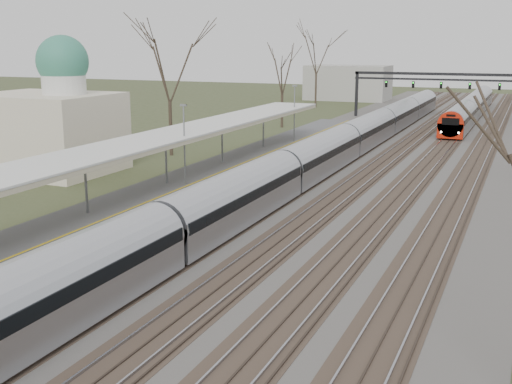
# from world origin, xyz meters

# --- Properties ---
(track_bed) EXTENTS (24.00, 160.00, 0.22)m
(track_bed) POSITION_xyz_m (0.26, 55.00, 0.06)
(track_bed) COLOR #474442
(track_bed) RESTS_ON ground
(platform) EXTENTS (3.50, 69.00, 1.00)m
(platform) POSITION_xyz_m (-9.05, 37.50, 0.50)
(platform) COLOR #9E9B93
(platform) RESTS_ON ground
(canopy) EXTENTS (4.10, 50.00, 3.11)m
(canopy) POSITION_xyz_m (-9.05, 32.99, 3.93)
(canopy) COLOR slate
(canopy) RESTS_ON platform
(dome_building) EXTENTS (10.00, 8.00, 10.30)m
(dome_building) POSITION_xyz_m (-21.71, 38.00, 3.72)
(dome_building) COLOR beige
(dome_building) RESTS_ON ground
(signal_gantry) EXTENTS (21.00, 0.59, 6.08)m
(signal_gantry) POSITION_xyz_m (0.29, 84.99, 4.91)
(signal_gantry) COLOR black
(signal_gantry) RESTS_ON ground
(tree_west_far) EXTENTS (5.50, 5.50, 11.33)m
(tree_west_far) POSITION_xyz_m (-17.00, 48.00, 8.02)
(tree_west_far) COLOR #2D231C
(tree_west_far) RESTS_ON ground
(train_near) EXTENTS (2.62, 90.21, 3.05)m
(train_near) POSITION_xyz_m (-2.50, 52.30, 1.48)
(train_near) COLOR #9EA1A8
(train_near) RESTS_ON ground
(train_far) EXTENTS (2.62, 45.21, 3.05)m
(train_far) POSITION_xyz_m (4.50, 88.76, 1.48)
(train_far) COLOR #9EA1A8
(train_far) RESTS_ON ground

